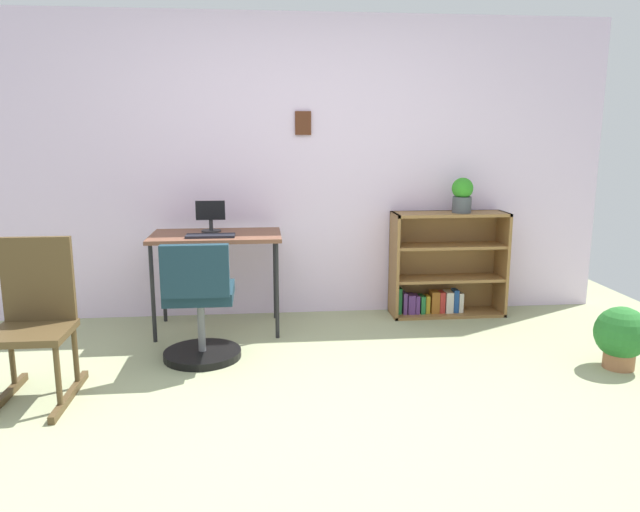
{
  "coord_description": "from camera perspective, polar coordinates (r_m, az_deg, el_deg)",
  "views": [
    {
      "loc": [
        -0.28,
        -2.84,
        1.48
      ],
      "look_at": [
        0.14,
        1.33,
        0.64
      ],
      "focal_mm": 33.91,
      "sensor_mm": 36.0,
      "label": 1
    }
  ],
  "objects": [
    {
      "name": "desk",
      "position": [
        4.62,
        -9.76,
        1.28
      ],
      "size": [
        0.97,
        0.58,
        0.75
      ],
      "color": "brown",
      "rests_on": "ground_plane"
    },
    {
      "name": "potted_plant_floor",
      "position": [
        4.35,
        26.55,
        -6.71
      ],
      "size": [
        0.34,
        0.34,
        0.41
      ],
      "color": "#9E6642",
      "rests_on": "ground_plane"
    },
    {
      "name": "monitor",
      "position": [
        4.7,
        -10.28,
        3.71
      ],
      "size": [
        0.22,
        0.15,
        0.24
      ],
      "color": "#262628",
      "rests_on": "desk"
    },
    {
      "name": "ground_plane",
      "position": [
        3.21,
        -0.06,
        -16.11
      ],
      "size": [
        6.24,
        6.24,
        0.0
      ],
      "primitive_type": "plane",
      "color": "#9BA278"
    },
    {
      "name": "wall_back",
      "position": [
        5.0,
        -2.5,
        8.26
      ],
      "size": [
        5.2,
        0.12,
        2.42
      ],
      "color": "silver",
      "rests_on": "ground_plane"
    },
    {
      "name": "office_chair",
      "position": [
        4.05,
        -11.28,
        -5.04
      ],
      "size": [
        0.52,
        0.55,
        0.82
      ],
      "color": "black",
      "rests_on": "ground_plane"
    },
    {
      "name": "potted_plant_on_shelf",
      "position": [
        5.03,
        13.28,
        5.67
      ],
      "size": [
        0.17,
        0.17,
        0.28
      ],
      "color": "#474C51",
      "rests_on": "bookshelf_low"
    },
    {
      "name": "rocking_chair",
      "position": [
        3.8,
        -25.32,
        -5.38
      ],
      "size": [
        0.42,
        0.64,
        0.91
      ],
      "color": "#4F3C21",
      "rests_on": "ground_plane"
    },
    {
      "name": "bookshelf_low",
      "position": [
        5.15,
        11.63,
        -1.12
      ],
      "size": [
        0.94,
        0.3,
        0.86
      ],
      "color": "olive",
      "rests_on": "ground_plane"
    },
    {
      "name": "keyboard",
      "position": [
        4.48,
        -10.29,
        1.9
      ],
      "size": [
        0.35,
        0.15,
        0.02
      ],
      "primitive_type": "cube",
      "color": "black",
      "rests_on": "desk"
    }
  ]
}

